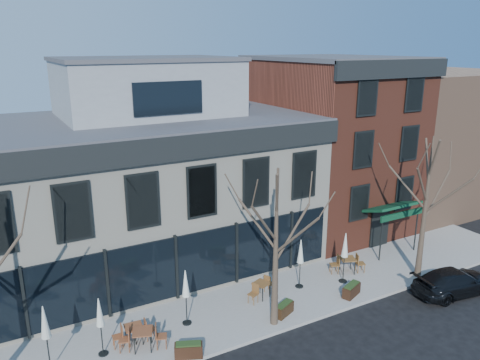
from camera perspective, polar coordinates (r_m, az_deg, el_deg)
ground at (r=23.35m, az=-7.68°, el=-14.56°), size 120.00×120.00×0.00m
sidewalk_front at (r=22.87m, az=2.24°, el=-14.91°), size 33.50×4.70×0.15m
corner_building at (r=25.94m, az=-12.04°, el=-0.19°), size 18.39×10.39×11.10m
red_brick_building at (r=31.72m, az=10.83°, el=4.56°), size 8.20×11.78×11.18m
bg_building at (r=39.54m, az=21.12°, el=5.10°), size 12.00×12.00×10.00m
tree_mid at (r=19.72m, az=4.42°, el=-8.10°), size 3.50×3.55×7.04m
tree_right at (r=25.42m, az=21.69°, el=-3.02°), size 3.72×3.77×7.48m
parked_sedan at (r=25.84m, az=24.69°, el=-11.20°), size 4.62×2.32×1.29m
cafe_set_1 at (r=20.45m, az=-12.80°, el=-17.66°), size 1.80×0.77×0.94m
cafe_set_2 at (r=20.01m, az=-11.75°, el=-18.27°), size 1.99×1.13×1.02m
cafe_set_3 at (r=23.05m, az=2.62°, el=-13.04°), size 1.81×1.09×0.94m
cafe_set_5 at (r=25.92m, az=12.97°, el=-9.89°), size 1.95×1.20×1.01m
umbrella_0 at (r=19.16m, az=-22.68°, el=-16.07°), size 0.43×0.43×2.71m
umbrella_1 at (r=19.43m, az=-16.73°, el=-15.53°), size 0.40×0.40×2.47m
umbrella_2 at (r=20.59m, az=-6.64°, el=-12.76°), size 0.41×0.41×2.56m
umbrella_3 at (r=23.51m, az=7.39°, el=-8.93°), size 0.41×0.41×2.56m
umbrella_4 at (r=24.36m, az=12.68°, el=-8.07°), size 0.43×0.43×2.68m
planter_1 at (r=19.47m, az=-6.28°, el=-19.88°), size 1.17×0.84×0.61m
planter_2 at (r=21.92m, az=5.39°, el=-15.37°), size 1.12×0.80×0.58m
planter_3 at (r=23.87m, az=13.43°, el=-12.89°), size 1.20×0.83×0.62m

